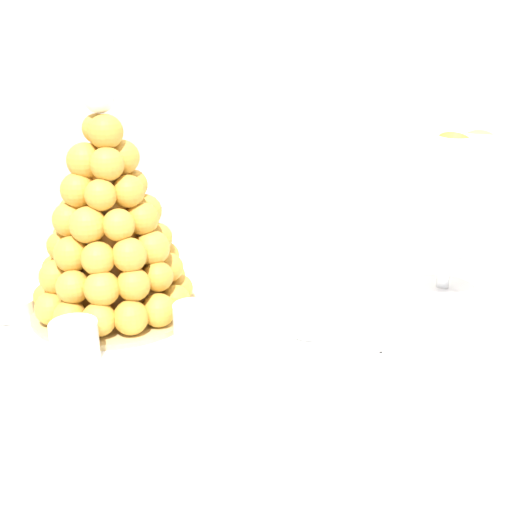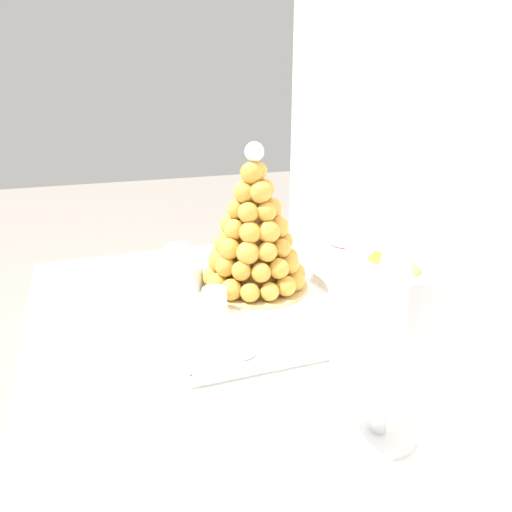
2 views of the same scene
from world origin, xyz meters
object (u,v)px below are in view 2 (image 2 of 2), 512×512
object	(u,v)px
dessert_cup_centre	(215,303)
dessert_cup_mid_right	(240,341)
serving_tray	(244,296)
dessert_cup_left	(178,257)
macaron_goblet	(389,326)
creme_brulee_ramekin	(243,260)
croquembouche	(254,235)
dessert_cup_mid_left	(190,278)
wine_glass	(343,237)

from	to	relation	value
dessert_cup_centre	dessert_cup_mid_right	world-z (taller)	dessert_cup_centre
serving_tray	dessert_cup_left	world-z (taller)	dessert_cup_left
macaron_goblet	creme_brulee_ramekin	bearing A→B (deg)	177.36
dessert_cup_left	dessert_cup_centre	xyz separation A→B (m)	(0.30, 0.02, -0.00)
serving_tray	creme_brulee_ramekin	size ratio (longest dim) A/B	7.50
croquembouche	dessert_cup_left	world-z (taller)	croquembouche
dessert_cup_mid_left	croquembouche	bearing A→B (deg)	70.49
croquembouche	macaron_goblet	world-z (taller)	croquembouche
dessert_cup_left	macaron_goblet	xyz separation A→B (m)	(0.71, 0.13, 0.13)
dessert_cup_left	dessert_cup_mid_right	bearing A→B (deg)	2.16
dessert_cup_mid_left	creme_brulee_ramekin	world-z (taller)	dessert_cup_mid_left
serving_tray	dessert_cup_mid_right	bearing A→B (deg)	-20.38
dessert_cup_left	macaron_goblet	bearing A→B (deg)	10.41
dessert_cup_left	wine_glass	world-z (taller)	wine_glass
dessert_cup_left	dessert_cup_mid_right	xyz separation A→B (m)	(0.46, 0.02, -0.00)
serving_tray	wine_glass	world-z (taller)	wine_glass
croquembouche	dessert_cup_mid_left	bearing A→B (deg)	-109.51
dessert_cup_left	croquembouche	bearing A→B (deg)	35.29
dessert_cup_centre	macaron_goblet	size ratio (longest dim) A/B	0.21
dessert_cup_left	dessert_cup_centre	bearing A→B (deg)	3.03
serving_tray	macaron_goblet	xyz separation A→B (m)	(0.49, 0.03, 0.16)
dessert_cup_mid_left	creme_brulee_ramekin	distance (m)	0.19
macaron_goblet	wine_glass	world-z (taller)	macaron_goblet
croquembouche	wine_glass	xyz separation A→B (m)	(0.06, 0.19, -0.01)
creme_brulee_ramekin	wine_glass	bearing A→B (deg)	38.26
croquembouche	macaron_goblet	size ratio (longest dim) A/B	1.24
dessert_cup_left	dessert_cup_mid_right	distance (m)	0.46
serving_tray	dessert_cup_left	bearing A→B (deg)	-155.56
serving_tray	dessert_cup_centre	distance (m)	0.12
croquembouche	wine_glass	bearing A→B (deg)	72.43
dessert_cup_mid_left	dessert_cup_mid_right	xyz separation A→B (m)	(0.31, 0.02, -0.00)
dessert_cup_mid_right	creme_brulee_ramekin	distance (m)	0.44
dessert_cup_left	dessert_cup_mid_right	size ratio (longest dim) A/B	1.09
dessert_cup_mid_left	macaron_goblet	xyz separation A→B (m)	(0.57, 0.13, 0.13)
croquembouche	dessert_cup_centre	xyz separation A→B (m)	(0.10, -0.12, -0.10)
serving_tray	dessert_cup_mid_left	xyz separation A→B (m)	(-0.08, -0.10, 0.03)
dessert_cup_mid_left	macaron_goblet	distance (m)	0.60
dessert_cup_mid_left	creme_brulee_ramekin	size ratio (longest dim) A/B	0.75
serving_tray	dessert_cup_left	distance (m)	0.25
wine_glass	creme_brulee_ramekin	bearing A→B (deg)	-141.74
serving_tray	macaron_goblet	distance (m)	0.51
serving_tray	dessert_cup_centre	world-z (taller)	dessert_cup_centre
dessert_cup_mid_left	dessert_cup_mid_right	size ratio (longest dim) A/B	1.09
dessert_cup_left	wine_glass	xyz separation A→B (m)	(0.25, 0.33, 0.09)
creme_brulee_ramekin	croquembouche	bearing A→B (deg)	-9.21
creme_brulee_ramekin	serving_tray	bearing A→B (deg)	-18.04
serving_tray	dessert_cup_mid_right	distance (m)	0.25
dessert_cup_mid_right	macaron_goblet	world-z (taller)	macaron_goblet
serving_tray	macaron_goblet	size ratio (longest dim) A/B	2.25
serving_tray	dessert_cup_centre	size ratio (longest dim) A/B	10.69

